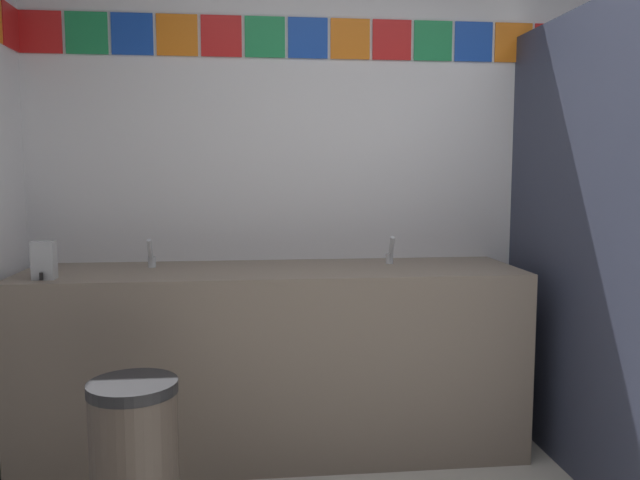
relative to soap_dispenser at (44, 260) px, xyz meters
name	(u,v)px	position (x,y,z in m)	size (l,w,h in m)	color
wall_back	(408,177)	(1.68, 0.52, 0.34)	(3.82, 0.09, 2.57)	silver
vanity_counter	(275,358)	(0.97, 0.18, -0.51)	(2.28, 0.60, 0.87)	gray
faucet_left	(151,257)	(0.40, 0.27, -0.03)	(0.04, 0.10, 0.14)	silver
faucet_right	(390,253)	(1.54, 0.27, -0.03)	(0.04, 0.10, 0.14)	silver
soap_dispenser	(44,260)	(0.00, 0.00, 0.00)	(0.09, 0.09, 0.16)	#B7BABF
trash_bin	(135,467)	(0.45, -0.60, -0.64)	(0.31, 0.31, 0.61)	brown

